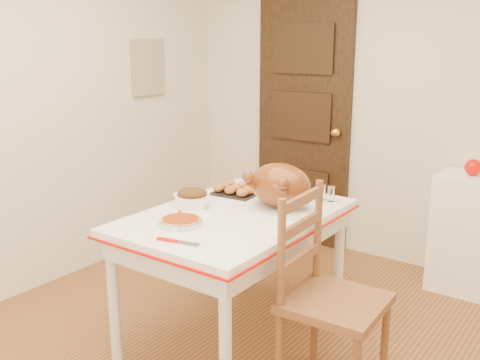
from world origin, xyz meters
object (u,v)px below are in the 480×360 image
Objects in this scene: turkey_platter at (280,187)px; pumpkin_pie at (181,220)px; chair_oak at (335,298)px; kitchen_table at (235,279)px.

turkey_platter is 1.87× the size of pumpkin_pie.
chair_oak reaches higher than pumpkin_pie.
kitchen_table is at bearing -125.22° from turkey_platter.
turkey_platter is (0.18, 0.19, 0.53)m from kitchen_table.
turkey_platter reaches higher than chair_oak.
kitchen_table is at bearing 70.95° from pumpkin_pie.
turkey_platter is at bearing 60.72° from pumpkin_pie.
kitchen_table is 0.70m from chair_oak.
turkey_platter is 0.60m from pumpkin_pie.
kitchen_table is 3.13× the size of turkey_platter.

